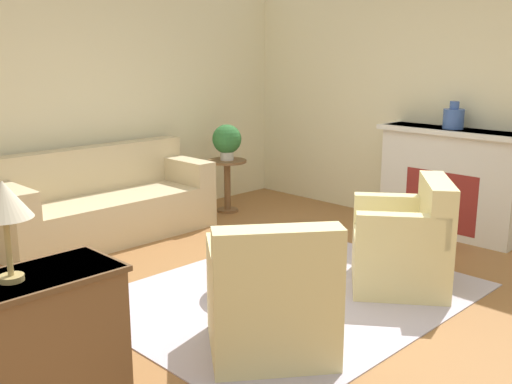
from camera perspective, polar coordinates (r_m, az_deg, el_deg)
name	(u,v)px	position (r m, az deg, el deg)	size (l,w,h in m)	color
ground_plane	(291,295)	(4.97, 3.31, -9.78)	(16.00, 16.00, 0.00)	#996638
wall_back	(93,102)	(6.89, -15.22, 8.31)	(9.74, 0.12, 2.80)	beige
wall_right	(460,103)	(6.85, 18.85, 8.04)	(0.12, 9.28, 2.80)	beige
rug	(291,295)	(4.96, 3.31, -9.73)	(2.86, 2.27, 0.01)	#BCB2C1
couch	(105,206)	(6.51, -14.19, -1.31)	(2.29, 0.84, 0.95)	#C6B289
armchair_left	(271,301)	(3.93, 1.48, -10.38)	(1.08, 1.07, 0.92)	beige
armchair_right	(405,245)	(5.15, 14.03, -4.95)	(1.08, 1.07, 0.92)	beige
ottoman_table	(264,257)	(4.96, 0.78, -6.23)	(0.75, 0.75, 0.44)	#C6B289
side_table	(227,177)	(7.35, -2.75, 1.43)	(0.47, 0.47, 0.65)	brown
fireplace	(450,180)	(6.72, 17.95, 1.10)	(0.44, 1.59, 1.15)	silver
dresser	(19,354)	(3.41, -21.64, -14.12)	(1.10, 0.48, 0.83)	brown
vase_mantel_near	(454,118)	(6.60, 18.30, 6.71)	(0.21, 0.21, 0.29)	#38569E
potted_plant_on_side_table	(227,140)	(7.27, -2.79, 4.96)	(0.35, 0.35, 0.43)	beige
table_lamp	(4,203)	(3.14, -22.89, -0.96)	(0.27, 0.27, 0.51)	tan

